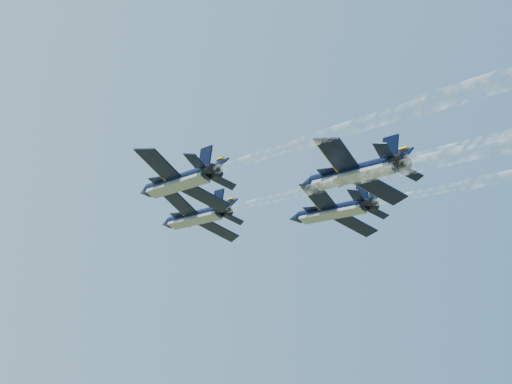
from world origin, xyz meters
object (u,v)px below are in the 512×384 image
jet_lead (194,217)px  jet_left (177,182)px  jet_slot (352,173)px  jet_right (331,211)px

jet_lead → jet_left: same height
jet_lead → jet_slot: size_ratio=1.00×
jet_left → jet_slot: (14.03, -12.54, 0.00)m
jet_left → jet_slot: same height
jet_slot → jet_lead: bearing=92.8°
jet_right → jet_slot: same height
jet_lead → jet_slot: 27.77m
jet_left → jet_right: size_ratio=1.00×
jet_left → jet_right: same height
jet_left → jet_slot: 18.82m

